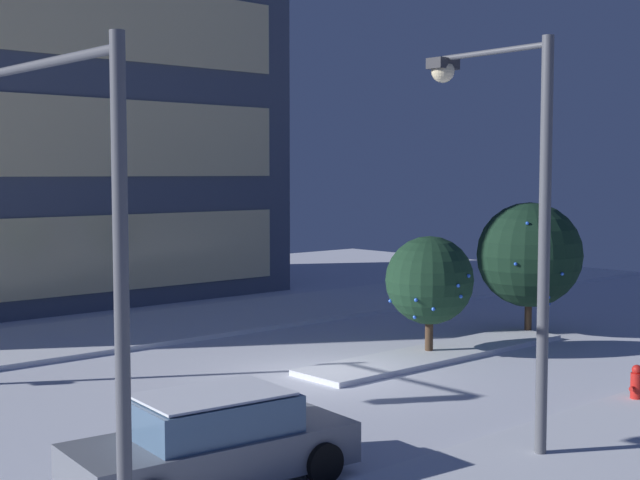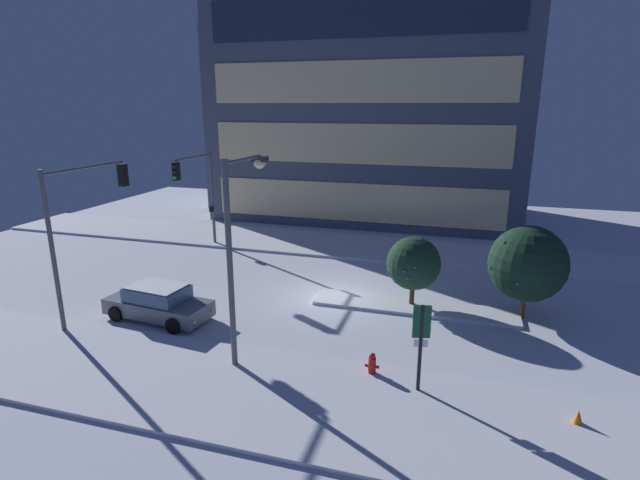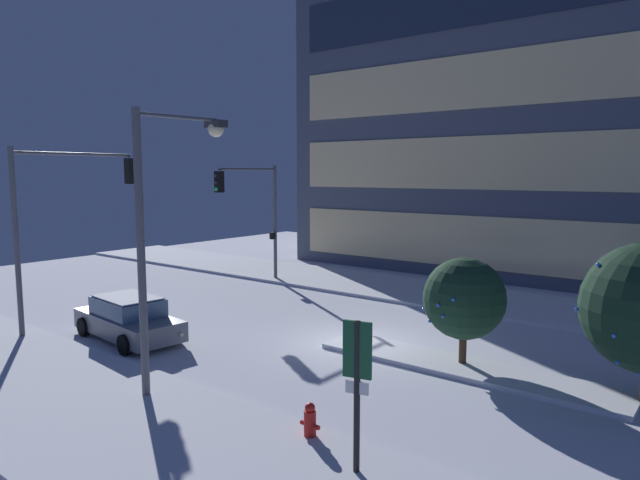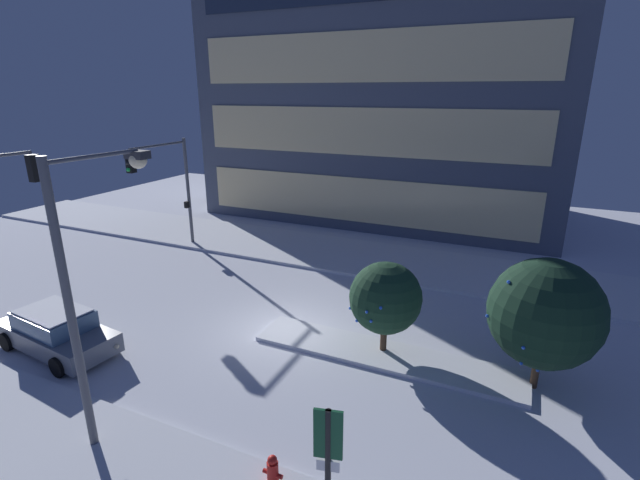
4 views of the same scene
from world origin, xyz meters
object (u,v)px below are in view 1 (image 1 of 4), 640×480
(traffic_light_corner_near_left, at_px, (49,201))
(street_lamp_arched, at_px, (510,185))
(decorated_tree_median, at_px, (430,280))
(fire_hydrant, at_px, (637,385))
(decorated_tree_left_of_median, at_px, (529,255))
(car_near, at_px, (213,442))

(traffic_light_corner_near_left, height_order, street_lamp_arched, street_lamp_arched)
(traffic_light_corner_near_left, height_order, decorated_tree_median, traffic_light_corner_near_left)
(street_lamp_arched, bearing_deg, fire_hydrant, -86.39)
(street_lamp_arched, height_order, decorated_tree_left_of_median, street_lamp_arched)
(street_lamp_arched, relative_size, decorated_tree_median, 2.22)
(car_near, bearing_deg, traffic_light_corner_near_left, -165.50)
(decorated_tree_median, height_order, decorated_tree_left_of_median, decorated_tree_left_of_median)
(car_near, xyz_separation_m, traffic_light_corner_near_left, (-2.84, -0.43, 3.87))
(car_near, relative_size, decorated_tree_left_of_median, 1.17)
(traffic_light_corner_near_left, height_order, decorated_tree_left_of_median, traffic_light_corner_near_left)
(traffic_light_corner_near_left, bearing_deg, decorated_tree_median, -69.62)
(decorated_tree_median, bearing_deg, decorated_tree_left_of_median, 0.92)
(traffic_light_corner_near_left, relative_size, decorated_tree_left_of_median, 1.61)
(car_near, xyz_separation_m, decorated_tree_left_of_median, (14.86, 4.49, 1.74))
(traffic_light_corner_near_left, height_order, fire_hydrant, traffic_light_corner_near_left)
(street_lamp_arched, bearing_deg, decorated_tree_median, -36.07)
(traffic_light_corner_near_left, distance_m, street_lamp_arched, 7.95)
(decorated_tree_left_of_median, bearing_deg, traffic_light_corner_near_left, -164.48)
(street_lamp_arched, distance_m, decorated_tree_median, 8.69)
(traffic_light_corner_near_left, xyz_separation_m, street_lamp_arched, (7.79, -1.56, 0.16))
(street_lamp_arched, distance_m, decorated_tree_left_of_median, 12.05)
(car_near, bearing_deg, street_lamp_arched, -15.96)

